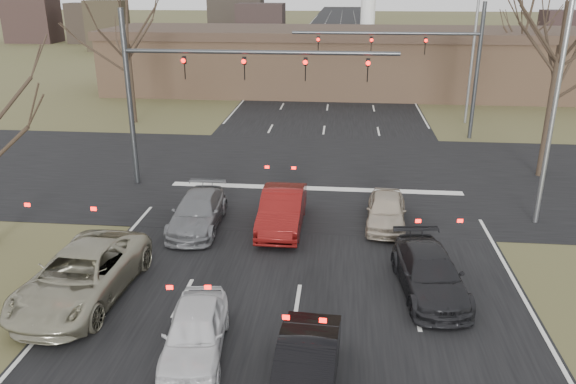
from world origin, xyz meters
name	(u,v)px	position (x,y,z in m)	size (l,w,h in m)	color
ground	(287,369)	(0.00, 0.00, 0.00)	(360.00, 360.00, 0.00)	brown
road_main	(335,59)	(0.00, 60.00, 0.01)	(14.00, 300.00, 0.02)	black
road_cross	(317,175)	(0.00, 15.00, 0.01)	(200.00, 14.00, 0.02)	black
building	(354,60)	(2.00, 38.00, 2.67)	(42.40, 10.40, 5.30)	#866348
mast_arm_near	(199,78)	(-5.23, 13.00, 5.07)	(12.12, 0.24, 8.00)	#383A3D
mast_arm_far	(430,54)	(6.18, 23.00, 5.02)	(11.12, 0.24, 8.00)	#383A3D
streetlight_right_near	(554,83)	(8.82, 10.00, 5.59)	(2.34, 0.25, 10.00)	gray
streetlight_right_far	(472,38)	(9.32, 27.00, 5.59)	(2.34, 0.25, 10.00)	gray
tree_left_far	(124,10)	(-13.00, 25.00, 7.34)	(5.70, 5.70, 9.50)	black
tree_right_far	(528,11)	(15.00, 35.00, 6.96)	(5.40, 5.40, 9.00)	black
car_silver_suv	(81,275)	(-6.50, 2.73, 0.77)	(2.57, 5.57, 1.55)	gray
car_white_sedan	(195,331)	(-2.42, 0.43, 0.64)	(1.52, 3.77, 1.28)	silver
car_black_hatch	(306,370)	(0.52, -0.82, 0.66)	(1.39, 4.00, 1.32)	black
car_charcoal_sedan	(430,273)	(4.00, 4.14, 0.65)	(1.81, 4.46, 1.29)	black
car_grey_ahead	(198,212)	(-4.32, 8.23, 0.65)	(1.81, 4.46, 1.30)	slate
car_red_ahead	(282,210)	(-1.05, 8.54, 0.75)	(1.59, 4.56, 1.50)	#5E0E0D
car_silver_ahead	(386,210)	(3.00, 9.14, 0.64)	(1.51, 3.75, 1.28)	#BEB09A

